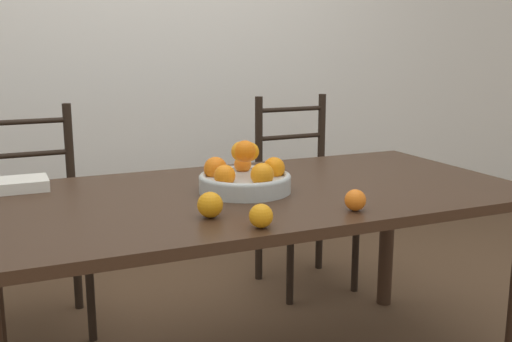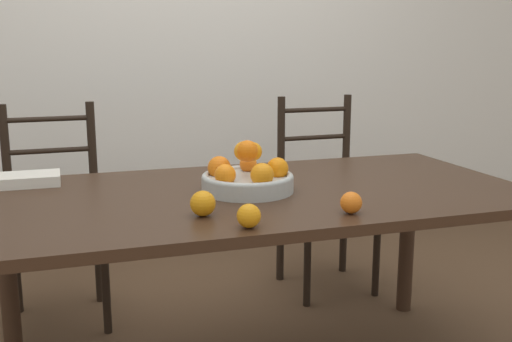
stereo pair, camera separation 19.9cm
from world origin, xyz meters
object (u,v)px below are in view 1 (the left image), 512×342
(orange_loose_0, at_px, (355,200))
(orange_loose_1, at_px, (261,216))
(fruit_bowl, at_px, (245,177))
(chair_right, at_px, (303,196))
(orange_loose_2, at_px, (210,205))
(book_stack, at_px, (13,185))
(chair_left, at_px, (33,226))

(orange_loose_0, xyz_separation_m, orange_loose_1, (-0.34, -0.05, 0.00))
(fruit_bowl, height_order, orange_loose_1, fruit_bowl)
(orange_loose_1, xyz_separation_m, chair_right, (0.79, 1.22, -0.31))
(orange_loose_1, bearing_deg, orange_loose_0, 7.62)
(orange_loose_2, relative_size, book_stack, 0.33)
(orange_loose_0, xyz_separation_m, book_stack, (-0.96, 0.71, -0.01))
(fruit_bowl, bearing_deg, orange_loose_2, -130.51)
(orange_loose_2, bearing_deg, fruit_bowl, 49.49)
(chair_left, relative_size, book_stack, 4.18)
(orange_loose_0, height_order, chair_right, chair_right)
(chair_left, height_order, book_stack, chair_left)
(fruit_bowl, bearing_deg, chair_left, 129.41)
(chair_right, bearing_deg, chair_left, 178.72)
(book_stack, bearing_deg, chair_right, 18.23)
(orange_loose_0, distance_m, orange_loose_1, 0.34)
(orange_loose_1, bearing_deg, chair_right, 57.15)
(orange_loose_2, distance_m, book_stack, 0.80)
(orange_loose_1, height_order, book_stack, orange_loose_1)
(orange_loose_2, relative_size, chair_right, 0.08)
(orange_loose_1, relative_size, chair_right, 0.07)
(orange_loose_0, bearing_deg, chair_left, 127.06)
(chair_right, relative_size, book_stack, 4.18)
(orange_loose_2, bearing_deg, book_stack, 131.29)
(chair_right, distance_m, book_stack, 1.51)
(fruit_bowl, height_order, book_stack, fruit_bowl)
(book_stack, bearing_deg, orange_loose_0, -36.34)
(orange_loose_0, distance_m, chair_right, 1.29)
(chair_left, bearing_deg, chair_right, -1.61)
(orange_loose_0, distance_m, book_stack, 1.19)
(orange_loose_1, bearing_deg, fruit_bowl, 73.57)
(orange_loose_0, xyz_separation_m, orange_loose_2, (-0.44, 0.11, 0.01))
(chair_right, xyz_separation_m, book_stack, (-1.41, -0.46, 0.29))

